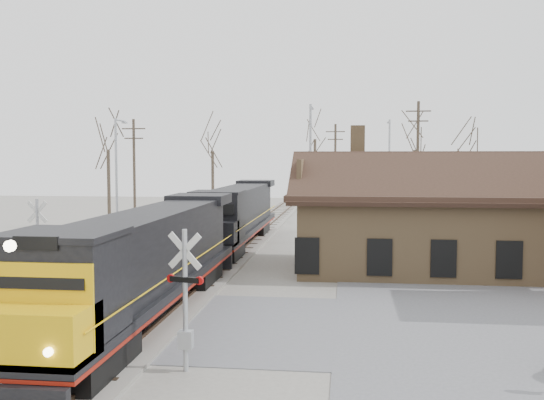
{
  "coord_description": "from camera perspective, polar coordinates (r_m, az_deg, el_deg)",
  "views": [
    {
      "loc": [
        7.36,
        -21.3,
        6.08
      ],
      "look_at": [
        3.66,
        9.0,
        3.95
      ],
      "focal_mm": 40.0,
      "sensor_mm": 36.0,
      "label": 1
    }
  ],
  "objects": [
    {
      "name": "crossbuck_far",
      "position": [
        31.03,
        -21.17,
        -3.95
      ],
      "size": [
        1.18,
        0.31,
        4.13
      ],
      "rotation": [
        0.0,
        0.0,
        3.05
      ],
      "color": "#A5A8AD",
      "rests_on": "ground"
    },
    {
      "name": "streetlight_a",
      "position": [
        42.5,
        -14.37,
        2.29
      ],
      "size": [
        0.25,
        2.04,
        8.74
      ],
      "color": "#A5A8AD",
      "rests_on": "ground"
    },
    {
      "name": "locomotive_trailing",
      "position": [
        41.4,
        -3.3,
        -1.36
      ],
      "size": [
        2.84,
        19.02,
        3.99
      ],
      "color": "black",
      "rests_on": "ground"
    },
    {
      "name": "tree_c",
      "position": [
        69.99,
        4.07,
        6.85
      ],
      "size": [
        5.48,
        5.48,
        13.42
      ],
      "color": "#382D23",
      "rests_on": "ground"
    },
    {
      "name": "track_siding",
      "position": [
        38.65,
        -11.03,
        -5.03
      ],
      "size": [
        3.4,
        90.0,
        0.24
      ],
      "color": "gray",
      "rests_on": "ground"
    },
    {
      "name": "crossbuck_near",
      "position": [
        17.57,
        -8.16,
        -9.77
      ],
      "size": [
        1.14,
        0.37,
        4.07
      ],
      "rotation": [
        0.0,
        0.0,
        -0.25
      ],
      "color": "#A5A8AD",
      "rests_on": "ground"
    },
    {
      "name": "ground",
      "position": [
        23.34,
        -11.9,
        -11.19
      ],
      "size": [
        140.0,
        140.0,
        0.0
      ],
      "primitive_type": "plane",
      "color": "gray",
      "rests_on": "ground"
    },
    {
      "name": "track_main",
      "position": [
        37.52,
        -4.45,
        -5.24
      ],
      "size": [
        3.4,
        90.0,
        0.24
      ],
      "color": "gray",
      "rests_on": "ground"
    },
    {
      "name": "tree_e",
      "position": [
        59.48,
        17.68,
        4.96
      ],
      "size": [
        4.17,
        4.17,
        10.21
      ],
      "color": "#382D23",
      "rests_on": "ground"
    },
    {
      "name": "tree_b",
      "position": [
        63.34,
        -5.62,
        5.6
      ],
      "size": [
        4.51,
        4.51,
        11.06
      ],
      "color": "#382D23",
      "rests_on": "ground"
    },
    {
      "name": "locomotive_lead",
      "position": [
        22.83,
        -12.0,
        -5.83
      ],
      "size": [
        2.84,
        19.02,
        4.22
      ],
      "color": "black",
      "rests_on": "ground"
    },
    {
      "name": "utility_pole_c",
      "position": [
        50.66,
        13.54,
        3.29
      ],
      "size": [
        2.0,
        0.24,
        10.64
      ],
      "color": "#382D23",
      "rests_on": "ground"
    },
    {
      "name": "road",
      "position": [
        23.33,
        -11.9,
        -11.16
      ],
      "size": [
        60.0,
        9.0,
        0.03
      ],
      "primitive_type": "cube",
      "color": "#5A5A5F",
      "rests_on": "ground"
    },
    {
      "name": "streetlight_c",
      "position": [
        56.78,
        10.95,
        3.16
      ],
      "size": [
        0.25,
        2.04,
        9.56
      ],
      "color": "#A5A8AD",
      "rests_on": "ground"
    },
    {
      "name": "utility_pole_a",
      "position": [
        51.89,
        -12.83,
        2.56
      ],
      "size": [
        2.0,
        0.24,
        9.29
      ],
      "color": "#382D23",
      "rests_on": "ground"
    },
    {
      "name": "tree_a",
      "position": [
        54.88,
        -15.19,
        5.77
      ],
      "size": [
        4.53,
        4.53,
        11.11
      ],
      "color": "#382D23",
      "rests_on": "ground"
    },
    {
      "name": "utility_pole_b",
      "position": [
        63.74,
        5.97,
        3.02
      ],
      "size": [
        2.0,
        0.24,
        9.59
      ],
      "color": "#382D23",
      "rests_on": "ground"
    },
    {
      "name": "tree_d",
      "position": [
        60.96,
        13.33,
        5.66
      ],
      "size": [
        4.56,
        4.56,
        11.18
      ],
      "color": "#382D23",
      "rests_on": "ground"
    },
    {
      "name": "depot",
      "position": [
        33.82,
        14.81,
        -2.37
      ],
      "size": [
        15.2,
        9.31,
        7.9
      ],
      "color": "#93734C",
      "rests_on": "ground"
    },
    {
      "name": "streetlight_b",
      "position": [
        43.34,
        3.63,
        3.2
      ],
      "size": [
        0.25,
        2.04,
        9.88
      ],
      "color": "#A5A8AD",
      "rests_on": "ground"
    }
  ]
}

